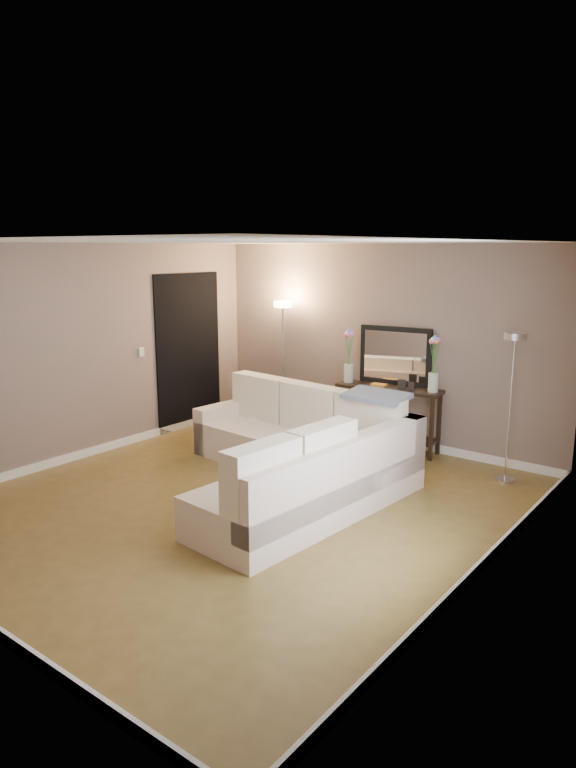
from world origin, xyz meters
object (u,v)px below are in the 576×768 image
Objects in this scene: floor_lamp_lit at (283,339)px; sectional_sofa at (301,455)px; floor_lamp_unlit at (512,378)px; console_table at (382,414)px.

sectional_sofa is at bearing -47.35° from floor_lamp_lit.
floor_lamp_lit is 1.09× the size of floor_lamp_unlit.
floor_lamp_lit is (-1.64, 0.04, 0.81)m from console_table.
floor_lamp_unlit reaches higher than console_table.
floor_lamp_lit reaches higher than sectional_sofa.
floor_lamp_unlit is (3.32, -0.23, -0.10)m from floor_lamp_lit.
console_table is 0.76× the size of floor_lamp_lit.
floor_lamp_lit is at bearing 178.53° from console_table.
console_table is at bearing 173.58° from floor_lamp_unlit.
floor_lamp_unlit is (1.68, -0.19, 0.71)m from console_table.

